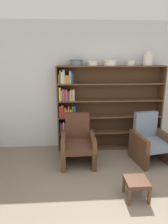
% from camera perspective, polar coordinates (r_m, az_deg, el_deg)
% --- Properties ---
extents(wall_back, '(12.00, 0.06, 2.75)m').
position_cam_1_polar(wall_back, '(4.51, 6.81, 7.11)').
color(wall_back, silver).
rests_on(wall_back, ground).
extents(bookshelf, '(2.28, 0.30, 1.85)m').
position_cam_1_polar(bookshelf, '(4.41, 4.34, 0.51)').
color(bookshelf, brown).
rests_on(bookshelf, ground).
extents(bowl_olive, '(0.28, 0.28, 0.12)m').
position_cam_1_polar(bowl_olive, '(4.20, -2.22, 14.06)').
color(bowl_olive, slate).
rests_on(bowl_olive, bookshelf).
extents(bowl_terracotta, '(0.24, 0.24, 0.09)m').
position_cam_1_polar(bowl_terracotta, '(4.23, 2.40, 13.82)').
color(bowl_terracotta, silver).
rests_on(bowl_terracotta, bookshelf).
extents(bowl_sage, '(0.29, 0.29, 0.11)m').
position_cam_1_polar(bowl_sage, '(4.28, 7.50, 13.86)').
color(bowl_sage, silver).
rests_on(bowl_sage, bookshelf).
extents(bowl_stoneware, '(0.19, 0.19, 0.11)m').
position_cam_1_polar(bowl_stoneware, '(4.38, 13.15, 13.63)').
color(bowl_stoneware, silver).
rests_on(bowl_stoneware, bookshelf).
extents(vase_tall, '(0.19, 0.19, 0.29)m').
position_cam_1_polar(vase_tall, '(4.49, 17.79, 14.19)').
color(vase_tall, silver).
rests_on(vase_tall, bookshelf).
extents(armchair_leather, '(0.65, 0.69, 0.95)m').
position_cam_1_polar(armchair_leather, '(3.94, -1.74, -8.93)').
color(armchair_leather, brown).
rests_on(armchair_leather, ground).
extents(armchair_cushioned, '(0.75, 0.78, 0.95)m').
position_cam_1_polar(armchair_cushioned, '(4.23, 18.29, -8.00)').
color(armchair_cushioned, brown).
rests_on(armchair_cushioned, ground).
extents(footstool, '(0.33, 0.33, 0.30)m').
position_cam_1_polar(footstool, '(3.18, 14.77, -19.11)').
color(footstool, brown).
rests_on(footstool, ground).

